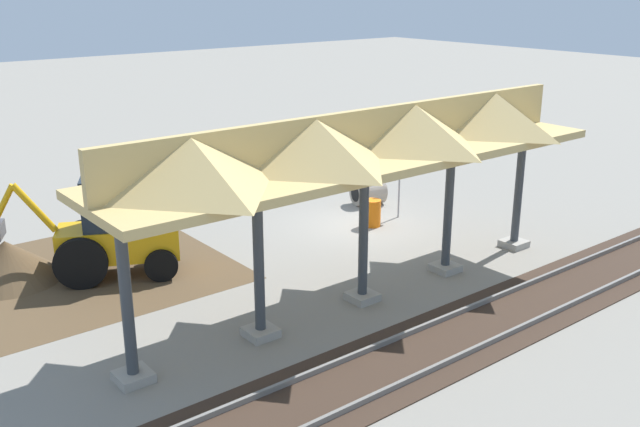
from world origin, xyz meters
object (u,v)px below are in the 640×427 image
object	(u,v)px
concrete_pipe	(368,192)
traffic_barrel	(372,213)
backhoe	(113,232)
stop_sign	(400,168)

from	to	relation	value
concrete_pipe	traffic_barrel	size ratio (longest dim) A/B	1.42
backhoe	traffic_barrel	world-z (taller)	backhoe
stop_sign	concrete_pipe	world-z (taller)	stop_sign
stop_sign	backhoe	size ratio (longest dim) A/B	0.48
concrete_pipe	traffic_barrel	world-z (taller)	concrete_pipe
stop_sign	traffic_barrel	xyz separation A→B (m)	(1.33, 0.12, -1.29)
backhoe	concrete_pipe	bearing A→B (deg)	-176.71
concrete_pipe	traffic_barrel	bearing A→B (deg)	51.00
concrete_pipe	backhoe	bearing A→B (deg)	3.29
backhoe	traffic_barrel	distance (m)	8.49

